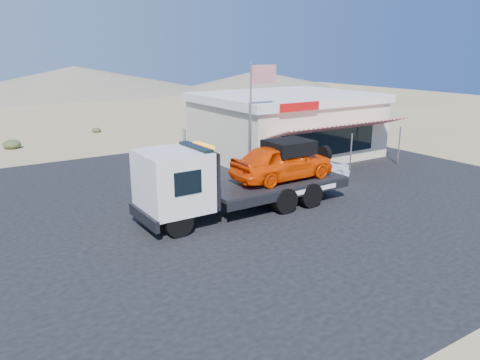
{
  "coord_description": "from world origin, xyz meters",
  "views": [
    {
      "loc": [
        -8.13,
        -14.18,
        6.59
      ],
      "look_at": [
        1.8,
        1.01,
        1.5
      ],
      "focal_mm": 35.0,
      "sensor_mm": 36.0,
      "label": 1
    }
  ],
  "objects": [
    {
      "name": "ground",
      "position": [
        0.0,
        0.0,
        0.0
      ],
      "size": [
        120.0,
        120.0,
        0.0
      ],
      "primitive_type": "plane",
      "color": "#967F55",
      "rests_on": "ground"
    },
    {
      "name": "jerky_store",
      "position": [
        10.5,
        8.97,
        1.99
      ],
      "size": [
        10.4,
        9.97,
        3.9
      ],
      "color": "beige",
      "rests_on": "asphalt_lot"
    },
    {
      "name": "asphalt_lot",
      "position": [
        2.0,
        3.0,
        0.01
      ],
      "size": [
        32.0,
        24.0,
        0.02
      ],
      "primitive_type": "cube",
      "color": "black",
      "rests_on": "ground"
    },
    {
      "name": "tow_truck",
      "position": [
        2.09,
        1.33,
        1.65
      ],
      "size": [
        9.18,
        2.72,
        3.07
      ],
      "color": "black",
      "rests_on": "asphalt_lot"
    },
    {
      "name": "flagpole",
      "position": [
        4.93,
        4.5,
        3.76
      ],
      "size": [
        1.55,
        0.1,
        6.0
      ],
      "color": "#99999E",
      "rests_on": "asphalt_lot"
    },
    {
      "name": "white_sedan",
      "position": [
        6.94,
        2.58,
        0.78
      ],
      "size": [
        4.86,
        2.44,
        1.53
      ],
      "primitive_type": "imported",
      "rotation": [
        0.0,
        0.0,
        1.75
      ],
      "color": "silver",
      "rests_on": "asphalt_lot"
    }
  ]
}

